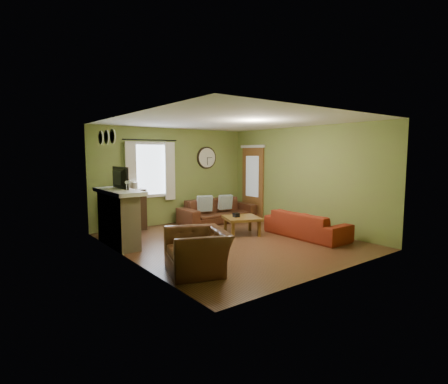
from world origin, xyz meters
TOP-DOWN VIEW (x-y plane):
  - floor at (0.00, 0.00)m, footprint 4.60×5.20m
  - ceiling at (0.00, 0.00)m, footprint 4.60×5.20m
  - wall_left at (-2.30, 0.00)m, footprint 0.00×5.20m
  - wall_right at (2.30, 0.00)m, footprint 0.00×5.20m
  - wall_back at (0.00, 2.60)m, footprint 4.60×0.00m
  - wall_front at (0.00, -2.60)m, footprint 4.60×0.00m
  - fireplace at (-2.10, 1.15)m, footprint 0.40×1.40m
  - firebox at (-1.91, 1.15)m, footprint 0.04×0.60m
  - mantel at (-2.07, 1.15)m, footprint 0.58×1.60m
  - tv at (-2.05, 1.30)m, footprint 0.08×0.60m
  - tv_screen at (-1.97, 1.30)m, footprint 0.02×0.62m
  - medallion_left at (-2.28, 0.80)m, footprint 0.28×0.28m
  - medallion_mid at (-2.28, 1.15)m, footprint 0.28×0.28m
  - medallion_right at (-2.28, 1.50)m, footprint 0.28×0.28m
  - window_pane at (-0.70, 2.58)m, footprint 1.00×0.02m
  - curtain_rod at (-0.70, 2.48)m, footprint 0.03×0.03m
  - curtain_left at (-1.25, 2.48)m, footprint 0.28×0.04m
  - curtain_right at (-0.15, 2.48)m, footprint 0.28×0.04m
  - wall_clock at (1.10, 2.55)m, footprint 0.64×0.06m
  - door at (2.27, 1.85)m, footprint 0.05×0.90m
  - bookshelf at (-1.40, 2.39)m, footprint 0.87×0.37m
  - book at (-1.45, 2.61)m, footprint 0.30×0.31m
  - sofa_brown at (1.06, 1.98)m, footprint 2.22×0.87m
  - pillow_left at (1.29, 1.92)m, footprint 0.42×0.18m
  - pillow_right at (0.66, 2.03)m, footprint 0.45×0.26m
  - sofa_red at (1.64, -0.72)m, footprint 0.78×2.00m
  - armchair at (-1.67, -1.23)m, footprint 1.21×1.30m
  - coffee_table at (0.61, 0.38)m, footprint 1.03×1.03m
  - tissue_box at (0.49, 0.44)m, footprint 0.14×0.14m
  - wine_glass_a at (-2.05, 0.63)m, footprint 0.08×0.08m
  - wine_glass_b at (-2.05, 0.76)m, footprint 0.07×0.07m

SIDE VIEW (x-z plane):
  - floor at x=0.00m, z-range 0.00..0.00m
  - coffee_table at x=0.61m, z-range 0.00..0.42m
  - sofa_red at x=1.64m, z-range 0.00..0.58m
  - firebox at x=-1.91m, z-range 0.02..0.57m
  - sofa_brown at x=1.06m, z-range 0.00..0.65m
  - armchair at x=-1.67m, z-range 0.00..0.69m
  - tissue_box at x=0.49m, z-range 0.35..0.45m
  - bookshelf at x=-1.40m, z-range 0.00..1.03m
  - fireplace at x=-2.10m, z-range 0.00..1.10m
  - pillow_left at x=1.29m, z-range 0.35..0.75m
  - pillow_right at x=0.66m, z-range 0.34..0.76m
  - book at x=-1.45m, z-range 0.95..0.97m
  - door at x=2.27m, z-range 0.00..2.10m
  - mantel at x=-2.07m, z-range 1.10..1.18m
  - wine_glass_b at x=-2.05m, z-range 1.18..1.38m
  - wine_glass_a at x=-2.05m, z-range 1.18..1.40m
  - wall_left at x=-2.30m, z-range 0.00..2.60m
  - wall_right at x=2.30m, z-range 0.00..2.60m
  - wall_back at x=0.00m, z-range 0.00..2.60m
  - wall_front at x=0.00m, z-range 0.00..2.60m
  - tv at x=-2.05m, z-range 1.18..1.53m
  - tv_screen at x=-1.97m, z-range 1.23..1.59m
  - curtain_left at x=-1.25m, z-range 0.67..2.23m
  - curtain_right at x=-0.15m, z-range 0.67..2.23m
  - window_pane at x=-0.70m, z-range 0.85..2.15m
  - wall_clock at x=1.10m, z-range 1.48..2.12m
  - medallion_left at x=-2.28m, z-range 2.24..2.26m
  - medallion_mid at x=-2.28m, z-range 2.24..2.26m
  - medallion_right at x=-2.28m, z-range 2.24..2.26m
  - curtain_rod at x=-0.70m, z-range 1.52..3.02m
  - ceiling at x=0.00m, z-range 2.60..2.60m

